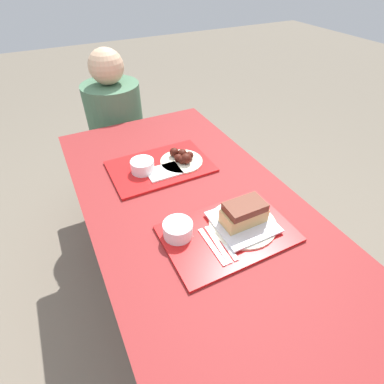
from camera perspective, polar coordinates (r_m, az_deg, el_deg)
ground_plane at (r=1.79m, az=0.02°, el=-20.75°), size 12.00×12.00×0.00m
picnic_table at (r=1.25m, az=0.03°, el=-5.50°), size 0.80×1.54×0.78m
picnic_bench_far at (r=2.17m, az=-11.87°, el=5.75°), size 0.76×0.28×0.45m
tray_near at (r=1.06m, az=6.85°, el=-7.85°), size 0.44×0.29×0.01m
tray_far at (r=1.36m, az=-6.04°, el=4.84°), size 0.44×0.29×0.01m
bowl_coleslaw_near at (r=1.02m, az=-2.70°, el=-7.01°), size 0.10×0.10×0.05m
brisket_sandwich_plate at (r=1.06m, az=9.78°, el=-4.77°), size 0.24×0.24×0.10m
plastic_fork_near at (r=1.01m, az=4.93°, el=-9.81°), size 0.03×0.17×0.00m
plastic_knife_near at (r=1.02m, az=6.01°, el=-9.37°), size 0.02×0.17×0.00m
plastic_spoon_near at (r=1.00m, az=3.83°, el=-10.26°), size 0.02×0.17×0.00m
condiment_packet at (r=1.09m, az=5.98°, el=-4.90°), size 0.04×0.03×0.01m
bowl_coleslaw_far at (r=1.32m, az=-9.42°, el=5.03°), size 0.10×0.10×0.05m
wings_plate_far at (r=1.37m, az=-1.96°, el=6.45°), size 0.19×0.19×0.06m
napkin_far at (r=1.31m, az=-5.40°, el=3.86°), size 0.15×0.10×0.01m
person_seated_across at (r=1.99m, az=-14.48°, el=13.91°), size 0.34×0.34×0.68m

